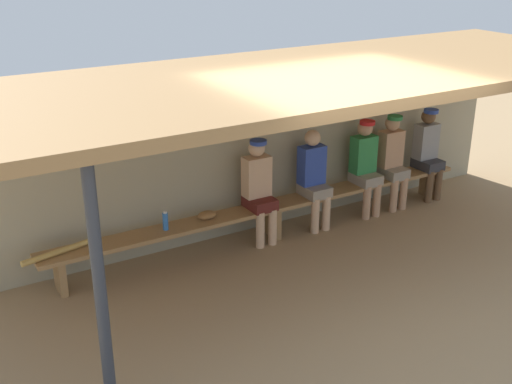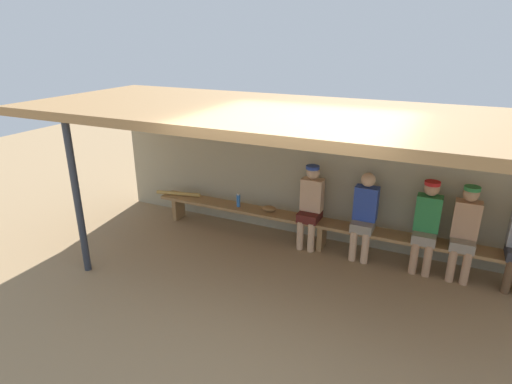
{
  "view_description": "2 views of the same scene",
  "coord_description": "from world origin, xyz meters",
  "px_view_note": "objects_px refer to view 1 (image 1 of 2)",
  "views": [
    {
      "loc": [
        -4.02,
        -4.82,
        3.67
      ],
      "look_at": [
        -0.46,
        1.21,
        0.84
      ],
      "focal_mm": 44.81,
      "sensor_mm": 36.0,
      "label": 1
    },
    {
      "loc": [
        1.64,
        -4.4,
        3.23
      ],
      "look_at": [
        -0.97,
        1.13,
        0.95
      ],
      "focal_mm": 29.74,
      "sensor_mm": 36.0,
      "label": 2
    }
  ],
  "objects_px": {
    "player_in_red": "(365,163)",
    "player_leftmost": "(393,157)",
    "player_with_sunglasses": "(314,175)",
    "player_near_post": "(428,149)",
    "water_bottle_green": "(165,221)",
    "support_post": "(101,295)",
    "baseball_glove_tan": "(207,215)",
    "bench": "(273,209)",
    "player_in_white": "(259,186)",
    "baseball_bat": "(59,252)"
  },
  "relations": [
    {
      "from": "support_post",
      "to": "player_with_sunglasses",
      "type": "bearing_deg",
      "value": 30.87
    },
    {
      "from": "player_with_sunglasses",
      "to": "water_bottle_green",
      "type": "height_order",
      "value": "player_with_sunglasses"
    },
    {
      "from": "player_in_red",
      "to": "support_post",
      "type": "bearing_deg",
      "value": -154.39
    },
    {
      "from": "player_in_red",
      "to": "player_near_post",
      "type": "distance_m",
      "value": 1.18
    },
    {
      "from": "player_in_red",
      "to": "player_leftmost",
      "type": "height_order",
      "value": "same"
    },
    {
      "from": "bench",
      "to": "player_in_white",
      "type": "bearing_deg",
      "value": 179.04
    },
    {
      "from": "player_in_red",
      "to": "player_in_white",
      "type": "bearing_deg",
      "value": 180.0
    },
    {
      "from": "support_post",
      "to": "baseball_glove_tan",
      "type": "bearing_deg",
      "value": 47.46
    },
    {
      "from": "player_in_white",
      "to": "water_bottle_green",
      "type": "xyz_separation_m",
      "value": [
        -1.28,
        -0.01,
        -0.17
      ]
    },
    {
      "from": "player_with_sunglasses",
      "to": "player_near_post",
      "type": "bearing_deg",
      "value": 0.01
    },
    {
      "from": "player_with_sunglasses",
      "to": "player_near_post",
      "type": "relative_size",
      "value": 0.99
    },
    {
      "from": "player_in_white",
      "to": "player_leftmost",
      "type": "bearing_deg",
      "value": 0.0
    },
    {
      "from": "water_bottle_green",
      "to": "baseball_bat",
      "type": "height_order",
      "value": "water_bottle_green"
    },
    {
      "from": "player_with_sunglasses",
      "to": "baseball_bat",
      "type": "xyz_separation_m",
      "value": [
        -3.36,
        -0.0,
        -0.24
      ]
    },
    {
      "from": "player_in_white",
      "to": "player_with_sunglasses",
      "type": "bearing_deg",
      "value": -0.03
    },
    {
      "from": "player_leftmost",
      "to": "baseball_bat",
      "type": "height_order",
      "value": "player_leftmost"
    },
    {
      "from": "player_in_red",
      "to": "baseball_glove_tan",
      "type": "distance_m",
      "value": 2.44
    },
    {
      "from": "baseball_glove_tan",
      "to": "player_with_sunglasses",
      "type": "bearing_deg",
      "value": 176.09
    },
    {
      "from": "player_in_white",
      "to": "baseball_bat",
      "type": "relative_size",
      "value": 1.61
    },
    {
      "from": "support_post",
      "to": "bench",
      "type": "distance_m",
      "value": 3.64
    },
    {
      "from": "player_leftmost",
      "to": "baseball_glove_tan",
      "type": "distance_m",
      "value": 2.93
    },
    {
      "from": "support_post",
      "to": "player_in_white",
      "type": "distance_m",
      "value": 3.42
    },
    {
      "from": "bench",
      "to": "water_bottle_green",
      "type": "relative_size",
      "value": 25.56
    },
    {
      "from": "player_in_red",
      "to": "baseball_bat",
      "type": "height_order",
      "value": "player_in_red"
    },
    {
      "from": "player_in_white",
      "to": "baseball_glove_tan",
      "type": "bearing_deg",
      "value": 177.71
    },
    {
      "from": "player_leftmost",
      "to": "baseball_bat",
      "type": "bearing_deg",
      "value": -179.96
    },
    {
      "from": "bench",
      "to": "baseball_glove_tan",
      "type": "height_order",
      "value": "baseball_glove_tan"
    },
    {
      "from": "player_with_sunglasses",
      "to": "player_leftmost",
      "type": "relative_size",
      "value": 0.99
    },
    {
      "from": "player_near_post",
      "to": "baseball_bat",
      "type": "distance_m",
      "value": 5.41
    },
    {
      "from": "bench",
      "to": "player_in_red",
      "type": "relative_size",
      "value": 4.46
    },
    {
      "from": "bench",
      "to": "baseball_glove_tan",
      "type": "xyz_separation_m",
      "value": [
        -0.93,
        0.03,
        0.12
      ]
    },
    {
      "from": "player_in_red",
      "to": "baseball_bat",
      "type": "xyz_separation_m",
      "value": [
        -4.23,
        -0.0,
        -0.25
      ]
    },
    {
      "from": "player_with_sunglasses",
      "to": "player_near_post",
      "type": "height_order",
      "value": "player_near_post"
    },
    {
      "from": "player_near_post",
      "to": "water_bottle_green",
      "type": "xyz_separation_m",
      "value": [
        -4.16,
        -0.01,
        -0.17
      ]
    },
    {
      "from": "player_leftmost",
      "to": "player_in_white",
      "type": "distance_m",
      "value": 2.2
    },
    {
      "from": "player_leftmost",
      "to": "player_near_post",
      "type": "distance_m",
      "value": 0.68
    },
    {
      "from": "baseball_bat",
      "to": "player_in_white",
      "type": "bearing_deg",
      "value": -12.6
    },
    {
      "from": "player_leftmost",
      "to": "water_bottle_green",
      "type": "bearing_deg",
      "value": -179.8
    },
    {
      "from": "bench",
      "to": "player_with_sunglasses",
      "type": "distance_m",
      "value": 0.72
    },
    {
      "from": "water_bottle_green",
      "to": "baseball_glove_tan",
      "type": "xyz_separation_m",
      "value": [
        0.56,
        0.04,
        -0.07
      ]
    },
    {
      "from": "player_with_sunglasses",
      "to": "water_bottle_green",
      "type": "bearing_deg",
      "value": -179.69
    },
    {
      "from": "player_leftmost",
      "to": "water_bottle_green",
      "type": "xyz_separation_m",
      "value": [
        -3.48,
        -0.01,
        -0.17
      ]
    },
    {
      "from": "support_post",
      "to": "player_near_post",
      "type": "bearing_deg",
      "value": 20.71
    },
    {
      "from": "water_bottle_green",
      "to": "player_leftmost",
      "type": "bearing_deg",
      "value": 0.2
    },
    {
      "from": "water_bottle_green",
      "to": "player_in_white",
      "type": "bearing_deg",
      "value": 0.54
    },
    {
      "from": "bench",
      "to": "water_bottle_green",
      "type": "distance_m",
      "value": 1.5
    },
    {
      "from": "support_post",
      "to": "player_with_sunglasses",
      "type": "xyz_separation_m",
      "value": [
        3.52,
        2.1,
        -0.37
      ]
    },
    {
      "from": "baseball_glove_tan",
      "to": "bench",
      "type": "bearing_deg",
      "value": 175.18
    },
    {
      "from": "player_with_sunglasses",
      "to": "player_in_white",
      "type": "bearing_deg",
      "value": 179.97
    },
    {
      "from": "baseball_glove_tan",
      "to": "player_in_white",
      "type": "bearing_deg",
      "value": 174.88
    }
  ]
}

